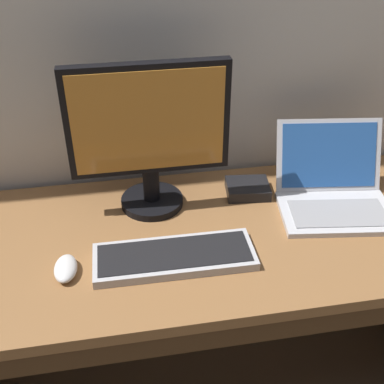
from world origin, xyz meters
name	(u,v)px	position (x,y,z in m)	size (l,w,h in m)	color
desk	(213,286)	(0.00, -0.01, 0.55)	(1.68, 0.63, 0.75)	olive
laptop_silver	(334,195)	(0.37, 0.06, 0.79)	(0.36, 0.34, 0.22)	silver
external_monitor	(149,134)	(-0.15, 0.15, 0.99)	(0.44, 0.18, 0.44)	black
wired_keyboard	(174,257)	(-0.13, -0.10, 0.76)	(0.42, 0.15, 0.03)	#BCBCC1
computer_mouse	(66,268)	(-0.40, -0.10, 0.76)	(0.06, 0.10, 0.03)	white
external_drive_box	(248,189)	(0.14, 0.17, 0.76)	(0.13, 0.11, 0.03)	black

